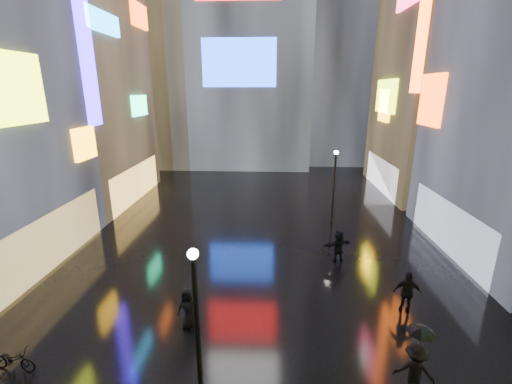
# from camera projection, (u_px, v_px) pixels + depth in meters

# --- Properties ---
(ground) EXTENTS (140.00, 140.00, 0.00)m
(ground) POSITION_uv_depth(u_px,v_px,m) (261.00, 228.00, 23.83)
(ground) COLOR black
(ground) RESTS_ON ground
(building_left_far) EXTENTS (10.28, 12.00, 22.00)m
(building_left_far) POSITION_uv_depth(u_px,v_px,m) (64.00, 67.00, 27.14)
(building_left_far) COLOR black
(building_left_far) RESTS_ON ground
(building_right_far) EXTENTS (10.28, 12.00, 28.00)m
(building_right_far) POSITION_uv_depth(u_px,v_px,m) (456.00, 31.00, 28.66)
(building_right_far) COLOR black
(building_right_far) RESTS_ON ground
(tower_flank_right) EXTENTS (12.00, 12.00, 34.00)m
(tower_flank_right) POSITION_uv_depth(u_px,v_px,m) (339.00, 26.00, 43.41)
(tower_flank_right) COLOR black
(tower_flank_right) RESTS_ON ground
(tower_flank_left) EXTENTS (10.00, 10.00, 26.00)m
(tower_flank_left) POSITION_uv_depth(u_px,v_px,m) (153.00, 57.00, 41.78)
(tower_flank_left) COLOR black
(tower_flank_left) RESTS_ON ground
(lamp_near) EXTENTS (0.30, 0.30, 5.20)m
(lamp_near) POSITION_uv_depth(u_px,v_px,m) (197.00, 321.00, 9.68)
(lamp_near) COLOR black
(lamp_near) RESTS_ON ground
(lamp_far) EXTENTS (0.30, 0.30, 5.20)m
(lamp_far) POSITION_uv_depth(u_px,v_px,m) (334.00, 182.00, 24.31)
(lamp_far) COLOR black
(lamp_far) RESTS_ON ground
(pedestrian_2) EXTENTS (1.35, 0.99, 1.86)m
(pedestrian_2) POSITION_uv_depth(u_px,v_px,m) (415.00, 371.00, 10.53)
(pedestrian_2) COLOR black
(pedestrian_2) RESTS_ON ground
(pedestrian_3) EXTENTS (1.19, 0.69, 1.91)m
(pedestrian_3) POSITION_uv_depth(u_px,v_px,m) (407.00, 292.00, 14.56)
(pedestrian_3) COLOR black
(pedestrian_3) RESTS_ON ground
(pedestrian_4) EXTENTS (0.95, 0.71, 1.76)m
(pedestrian_4) POSITION_uv_depth(u_px,v_px,m) (188.00, 308.00, 13.61)
(pedestrian_4) COLOR black
(pedestrian_4) RESTS_ON ground
(pedestrian_5) EXTENTS (1.76, 1.14, 1.81)m
(pedestrian_5) POSITION_uv_depth(u_px,v_px,m) (338.00, 246.00, 18.97)
(pedestrian_5) COLOR black
(pedestrian_5) RESTS_ON ground
(umbrella_1) EXTENTS (1.12, 1.12, 0.69)m
(umbrella_1) POSITION_uv_depth(u_px,v_px,m) (420.00, 336.00, 10.16)
(umbrella_1) COLOR black
(umbrella_1) RESTS_ON pedestrian_2
(umbrella_2) EXTENTS (1.25, 1.24, 0.87)m
(umbrella_2) POSITION_uv_depth(u_px,v_px,m) (186.00, 279.00, 13.23)
(umbrella_2) COLOR black
(umbrella_2) RESTS_ON pedestrian_4
(bicycle) EXTENTS (1.71, 0.75, 0.87)m
(bicycle) POSITION_uv_depth(u_px,v_px,m) (13.00, 359.00, 11.63)
(bicycle) COLOR black
(bicycle) RESTS_ON ground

